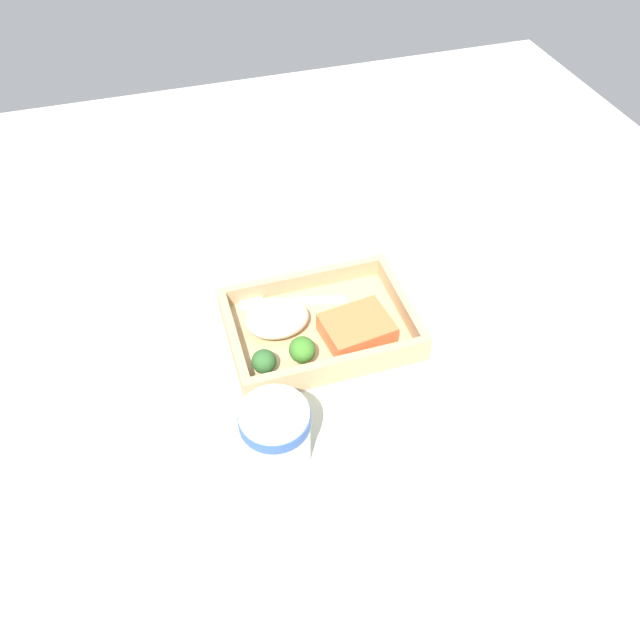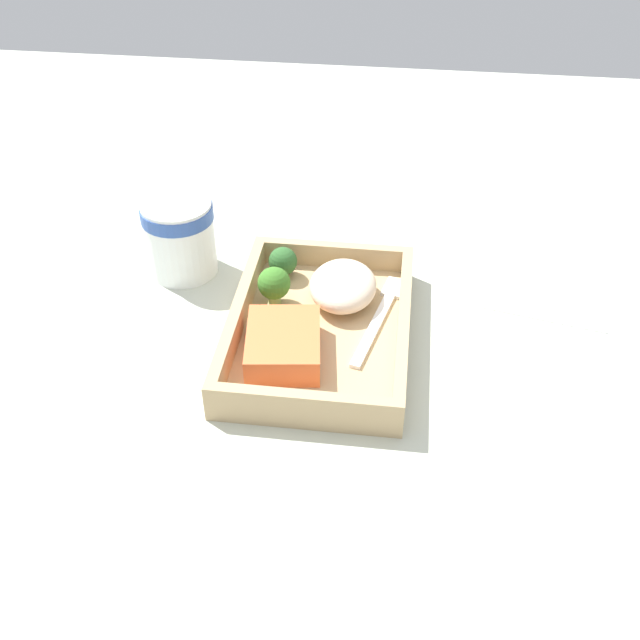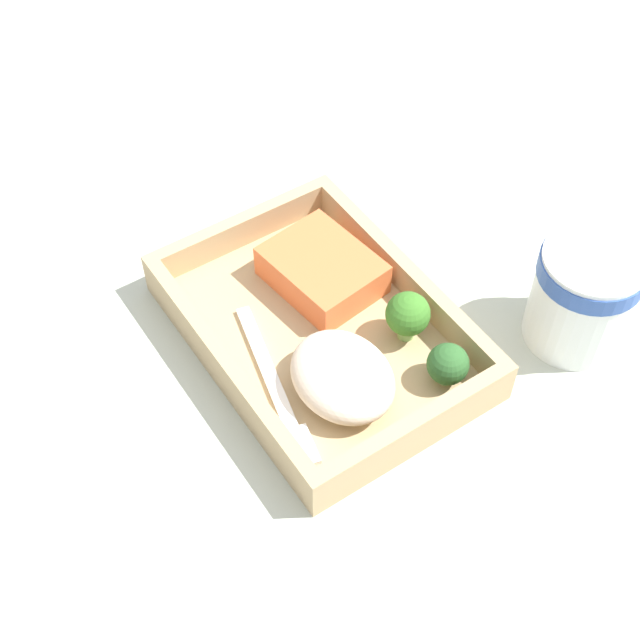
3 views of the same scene
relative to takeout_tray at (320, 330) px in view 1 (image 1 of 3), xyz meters
The scene contains 10 objects.
ground_plane 1.60cm from the takeout_tray, ahead, with size 160.00×160.00×2.00cm, color beige.
takeout_tray is the anchor object (origin of this frame).
tray_rim 2.02cm from the takeout_tray, ahead, with size 25.92×18.47×2.85cm.
salmon_fillet 5.79cm from the takeout_tray, 144.39° to the left, with size 9.18×7.29×3.05cm, color orange.
mashed_potatoes 6.53cm from the takeout_tray, 17.42° to the right, with size 9.06×7.36×3.73cm, color beige.
broccoli_floret_1 7.63cm from the takeout_tray, 53.14° to the left, with size 3.59×3.59×4.52cm.
broccoli_floret_2 11.14cm from the takeout_tray, 30.18° to the left, with size 3.28×3.28×3.68cm.
fork 7.10cm from the takeout_tray, 61.40° to the right, with size 15.75×5.25×0.44cm.
paper_cup 21.22cm from the takeout_tray, 58.64° to the left, with size 8.26×8.26×9.10cm.
receipt_slip 26.79cm from the takeout_tray, 68.33° to the right, with size 7.55×13.53×0.24cm, color white.
Camera 1 is at (17.54, 57.18, 66.61)cm, focal length 35.00 mm.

